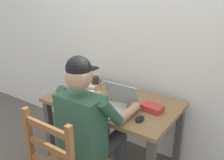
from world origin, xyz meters
name	(u,v)px	position (x,y,z in m)	size (l,w,h in m)	color
back_wall	(138,30)	(0.00, 0.44, 1.30)	(6.00, 0.04, 2.60)	silver
desk	(113,110)	(0.00, 0.00, 0.61)	(1.21, 0.72, 0.71)	olive
seated_person	(91,124)	(0.09, -0.43, 0.70)	(0.50, 0.60, 1.26)	#2D5642
laptop	(116,105)	(0.14, -0.16, 0.76)	(0.33, 0.32, 0.22)	#ADAFB2
computer_mouse	(140,119)	(0.39, -0.19, 0.73)	(0.06, 0.10, 0.03)	black
coffee_mug_white	(90,97)	(-0.14, -0.15, 0.76)	(0.12, 0.09, 0.10)	silver
coffee_mug_dark	(76,85)	(-0.46, 0.01, 0.76)	(0.12, 0.08, 0.10)	black
coffee_mug_spare	(95,81)	(-0.37, 0.21, 0.76)	(0.12, 0.08, 0.09)	#38281E
book_stack_main	(124,92)	(0.02, 0.16, 0.74)	(0.18, 0.17, 0.05)	#38844C
book_stack_side	(153,108)	(0.40, 0.02, 0.74)	(0.19, 0.14, 0.05)	#BC332D
paper_pile_near_laptop	(89,83)	(-0.44, 0.19, 0.72)	(0.23, 0.19, 0.01)	white
paper_pile_back_corner	(113,105)	(0.07, -0.10, 0.72)	(0.24, 0.15, 0.01)	silver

